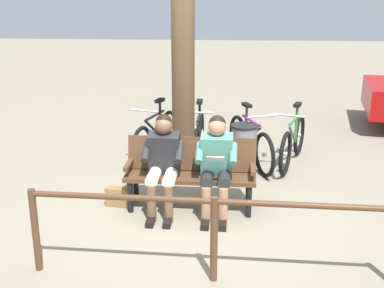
# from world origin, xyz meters

# --- Properties ---
(ground_plane) EXTENTS (40.00, 40.00, 0.00)m
(ground_plane) POSITION_xyz_m (0.00, 0.00, 0.00)
(ground_plane) COLOR gray
(bench) EXTENTS (1.61, 0.51, 0.87)m
(bench) POSITION_xyz_m (-0.00, -0.16, 0.51)
(bench) COLOR #51331E
(bench) RESTS_ON ground
(person_reading) EXTENTS (0.50, 0.77, 1.20)m
(person_reading) POSITION_xyz_m (-0.32, 0.02, 0.66)
(person_reading) COLOR #4C8C7A
(person_reading) RESTS_ON ground
(person_companion) EXTENTS (0.50, 0.77, 1.20)m
(person_companion) POSITION_xyz_m (0.32, 0.00, 0.66)
(person_companion) COLOR #262628
(person_companion) RESTS_ON ground
(handbag) EXTENTS (0.32, 0.19, 0.24)m
(handbag) POSITION_xyz_m (0.91, -0.09, 0.12)
(handbag) COLOR olive
(handbag) RESTS_ON ground
(tree_trunk) EXTENTS (0.32, 0.32, 3.20)m
(tree_trunk) POSITION_xyz_m (0.18, -1.18, 1.60)
(tree_trunk) COLOR #4C3823
(tree_trunk) RESTS_ON ground
(litter_bin) EXTENTS (0.38, 0.38, 0.79)m
(litter_bin) POSITION_xyz_m (-0.69, -1.20, 0.39)
(litter_bin) COLOR slate
(litter_bin) RESTS_ON ground
(bicycle_blue) EXTENTS (0.66, 1.61, 0.94)m
(bicycle_blue) POSITION_xyz_m (-1.46, -1.80, 0.36)
(bicycle_blue) COLOR black
(bicycle_blue) RESTS_ON ground
(bicycle_black) EXTENTS (0.70, 1.59, 0.94)m
(bicycle_black) POSITION_xyz_m (-0.80, -1.72, 0.36)
(bicycle_black) COLOR black
(bicycle_black) RESTS_ON ground
(bicycle_silver) EXTENTS (0.48, 1.68, 0.94)m
(bicycle_silver) POSITION_xyz_m (-0.00, -1.89, 0.36)
(bicycle_silver) COLOR black
(bicycle_silver) RESTS_ON ground
(bicycle_purple) EXTENTS (0.62, 1.63, 0.94)m
(bicycle_purple) POSITION_xyz_m (0.69, -1.94, 0.36)
(bicycle_purple) COLOR black
(bicycle_purple) RESTS_ON ground
(railing_fence) EXTENTS (3.50, 0.19, 0.85)m
(railing_fence) POSITION_xyz_m (-0.34, 1.49, 0.60)
(railing_fence) COLOR #51331E
(railing_fence) RESTS_ON ground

